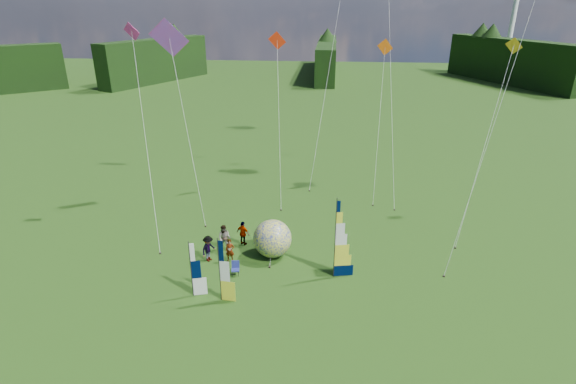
# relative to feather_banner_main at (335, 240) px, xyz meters

# --- Properties ---
(ground) EXTENTS (220.00, 220.00, 0.00)m
(ground) POSITION_rel_feather_banner_main_xyz_m (-1.89, -3.70, -2.59)
(ground) COLOR #2F6217
(ground) RESTS_ON ground
(treeline_ring) EXTENTS (210.00, 210.00, 8.00)m
(treeline_ring) POSITION_rel_feather_banner_main_xyz_m (-1.89, -3.70, 1.41)
(treeline_ring) COLOR black
(treeline_ring) RESTS_ON ground
(turbine_right) EXTENTS (8.00, 1.20, 30.00)m
(turbine_right) POSITION_rel_feather_banner_main_xyz_m (43.11, 98.30, 12.41)
(turbine_right) COLOR silver
(turbine_right) RESTS_ON ground
(feather_banner_main) EXTENTS (1.39, 0.38, 5.19)m
(feather_banner_main) POSITION_rel_feather_banner_main_xyz_m (0.00, 0.00, 0.00)
(feather_banner_main) COLOR #000E33
(feather_banner_main) RESTS_ON ground
(side_banner_left) EXTENTS (1.09, 0.21, 3.92)m
(side_banner_left) POSITION_rel_feather_banner_main_xyz_m (-6.43, -3.03, -0.63)
(side_banner_left) COLOR yellow
(side_banner_left) RESTS_ON ground
(side_banner_far) EXTENTS (1.01, 0.38, 3.49)m
(side_banner_far) POSITION_rel_feather_banner_main_xyz_m (-8.16, -2.78, -0.85)
(side_banner_far) COLOR white
(side_banner_far) RESTS_ON ground
(bol_inflatable) EXTENTS (3.16, 3.16, 2.57)m
(bol_inflatable) POSITION_rel_feather_banner_main_xyz_m (-4.11, 2.12, -1.31)
(bol_inflatable) COLOR navy
(bol_inflatable) RESTS_ON ground
(spectator_a) EXTENTS (0.59, 0.40, 1.60)m
(spectator_a) POSITION_rel_feather_banner_main_xyz_m (-6.81, 1.15, -1.79)
(spectator_a) COLOR #66594C
(spectator_a) RESTS_ON ground
(spectator_b) EXTENTS (0.98, 0.62, 1.88)m
(spectator_b) POSITION_rel_feather_banner_main_xyz_m (-7.48, 2.52, -1.65)
(spectator_b) COLOR #66594C
(spectator_b) RESTS_ON ground
(spectator_c) EXTENTS (0.89, 1.25, 1.82)m
(spectator_c) POSITION_rel_feather_banner_main_xyz_m (-8.22, 1.07, -1.69)
(spectator_c) COLOR #66594C
(spectator_c) RESTS_ON ground
(spectator_d) EXTENTS (1.13, 0.84, 1.79)m
(spectator_d) POSITION_rel_feather_banner_main_xyz_m (-6.34, 3.36, -1.70)
(spectator_d) COLOR #66594C
(spectator_d) RESTS_ON ground
(camp_chair) EXTENTS (0.60, 0.60, 0.92)m
(camp_chair) POSITION_rel_feather_banner_main_xyz_m (-6.13, -0.46, -2.14)
(camp_chair) COLOR navy
(camp_chair) RESTS_ON ground
(kite_whale) EXTENTS (9.82, 17.35, 23.20)m
(kite_whale) POSITION_rel_feather_banner_main_xyz_m (4.47, 16.80, 9.01)
(kite_whale) COLOR black
(kite_whale) RESTS_ON ground
(kite_rainbow_delta) EXTENTS (11.17, 13.07, 15.70)m
(kite_rainbow_delta) POSITION_rel_feather_banner_main_xyz_m (-11.55, 8.90, 5.25)
(kite_rainbow_delta) COLOR red
(kite_rainbow_delta) RESTS_ON ground
(kite_parafoil) EXTENTS (8.57, 8.91, 20.71)m
(kite_parafoil) POSITION_rel_feather_banner_main_xyz_m (9.09, 2.98, 7.76)
(kite_parafoil) COLOR #B0132C
(kite_parafoil) RESTS_ON ground
(small_kite_red) EXTENTS (6.22, 9.27, 14.07)m
(small_kite_red) POSITION_rel_feather_banner_main_xyz_m (-4.76, 12.21, 4.44)
(small_kite_red) COLOR red
(small_kite_red) RESTS_ON ground
(small_kite_orange) EXTENTS (5.82, 9.50, 13.39)m
(small_kite_orange) POSITION_rel_feather_banner_main_xyz_m (3.61, 14.07, 4.10)
(small_kite_orange) COLOR #FF600E
(small_kite_orange) RESTS_ON ground
(small_kite_yellow) EXTENTS (7.51, 10.66, 13.85)m
(small_kite_yellow) POSITION_rel_feather_banner_main_xyz_m (10.58, 8.19, 4.33)
(small_kite_yellow) COLOR gold
(small_kite_yellow) RESTS_ON ground
(small_kite_pink) EXTENTS (7.75, 10.95, 14.94)m
(small_kite_pink) POSITION_rel_feather_banner_main_xyz_m (-13.45, 5.43, 4.88)
(small_kite_pink) COLOR #E82F99
(small_kite_pink) RESTS_ON ground
(small_kite_green) EXTENTS (5.75, 13.62, 18.49)m
(small_kite_green) POSITION_rel_feather_banner_main_xyz_m (-1.01, 19.00, 6.65)
(small_kite_green) COLOR #14B217
(small_kite_green) RESTS_ON ground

